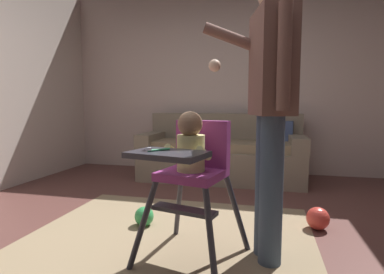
% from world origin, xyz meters
% --- Properties ---
extents(ground, '(6.13, 6.65, 0.10)m').
position_xyz_m(ground, '(0.00, 0.00, -0.05)').
color(ground, brown).
extents(wall_far, '(5.33, 0.06, 2.75)m').
position_xyz_m(wall_far, '(0.00, 2.56, 1.37)').
color(wall_far, beige).
rests_on(wall_far, ground).
extents(couch, '(2.09, 0.86, 0.86)m').
position_xyz_m(couch, '(0.11, 2.04, 0.33)').
color(couch, '#7C6F5D').
rests_on(couch, ground).
extents(high_chair, '(0.72, 0.81, 0.94)m').
position_xyz_m(high_chair, '(0.23, -0.18, 0.64)').
color(high_chair, '#32313A').
rests_on(high_chair, ground).
extents(adult_standing, '(0.59, 0.50, 1.71)m').
position_xyz_m(adult_standing, '(0.69, -0.06, 0.97)').
color(adult_standing, '#3B4C62').
rests_on(adult_standing, ground).
extents(toy_ball, '(0.18, 0.18, 0.18)m').
position_xyz_m(toy_ball, '(1.08, 0.51, 0.09)').
color(toy_ball, '#D13D33').
rests_on(toy_ball, ground).
extents(toy_ball_second, '(0.16, 0.16, 0.16)m').
position_xyz_m(toy_ball_second, '(-0.27, 0.26, 0.08)').
color(toy_ball_second, green).
rests_on(toy_ball_second, ground).
extents(wall_clock, '(0.31, 0.04, 0.31)m').
position_xyz_m(wall_clock, '(0.59, 2.51, 1.97)').
color(wall_clock, white).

